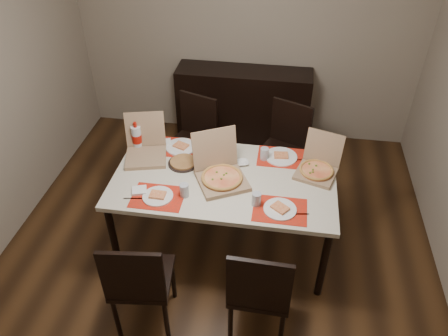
{
  "coord_description": "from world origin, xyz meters",
  "views": [
    {
      "loc": [
        0.46,
        -2.62,
        2.99
      ],
      "look_at": [
        0.04,
        0.09,
        0.85
      ],
      "focal_mm": 35.0,
      "sensor_mm": 36.0,
      "label": 1
    }
  ],
  "objects": [
    {
      "name": "pizza_box_center",
      "position": [
        0.02,
        0.06,
        0.81
      ],
      "size": [
        0.52,
        0.53,
        0.37
      ],
      "color": "#937354",
      "rests_on": "dining_table"
    },
    {
      "name": "faina_plate",
      "position": [
        -0.33,
        0.22,
        0.76
      ],
      "size": [
        0.26,
        0.26,
        0.03
      ],
      "color": "black",
      "rests_on": "dining_table"
    },
    {
      "name": "chair_near_right",
      "position": [
        0.42,
        -0.77,
        0.51
      ],
      "size": [
        0.43,
        0.43,
        0.93
      ],
      "color": "black",
      "rests_on": "ground"
    },
    {
      "name": "chair_far_left",
      "position": [
        -0.42,
        0.99,
        0.51
      ],
      "size": [
        0.54,
        0.54,
        0.93
      ],
      "color": "black",
      "rests_on": "ground"
    },
    {
      "name": "dining_table",
      "position": [
        0.04,
        0.09,
        0.68
      ],
      "size": [
        1.8,
        1.0,
        0.75
      ],
      "color": "beige",
      "rests_on": "ground"
    },
    {
      "name": "ground",
      "position": [
        0.0,
        0.0,
        -0.01
      ],
      "size": [
        3.8,
        4.0,
        0.02
      ],
      "primitive_type": "cube",
      "color": "#412814",
      "rests_on": "ground"
    },
    {
      "name": "pizza_box_right",
      "position": [
        0.78,
        0.28,
        0.8
      ],
      "size": [
        0.4,
        0.42,
        0.31
      ],
      "color": "#937354",
      "rests_on": "dining_table"
    },
    {
      "name": "chair_far_right",
      "position": [
        0.51,
        0.99,
        0.51
      ],
      "size": [
        0.55,
        0.55,
        0.93
      ],
      "color": "black",
      "rests_on": "ground"
    },
    {
      "name": "napkin_loose",
      "position": [
        0.13,
        0.01,
        0.76
      ],
      "size": [
        0.15,
        0.14,
        0.02
      ],
      "primitive_type": "cube",
      "rotation": [
        0.0,
        0.0,
        0.3
      ],
      "color": "white",
      "rests_on": "dining_table"
    },
    {
      "name": "setting_far_left",
      "position": [
        -0.38,
        0.43,
        0.77
      ],
      "size": [
        0.49,
        0.3,
        0.11
      ],
      "color": "red",
      "rests_on": "dining_table"
    },
    {
      "name": "pizza_box_left",
      "position": [
        -0.67,
        0.3,
        0.81
      ],
      "size": [
        0.42,
        0.45,
        0.34
      ],
      "color": "#937354",
      "rests_on": "dining_table"
    },
    {
      "name": "setting_far_right",
      "position": [
        0.45,
        0.43,
        0.77
      ],
      "size": [
        0.45,
        0.3,
        0.11
      ],
      "color": "red",
      "rests_on": "dining_table"
    },
    {
      "name": "sideboard",
      "position": [
        0.0,
        1.78,
        0.45
      ],
      "size": [
        1.5,
        0.4,
        0.9
      ],
      "primitive_type": "cube",
      "color": "black",
      "rests_on": "ground"
    },
    {
      "name": "soda_bottle",
      "position": [
        -0.78,
        0.39,
        0.86
      ],
      "size": [
        0.09,
        0.09,
        0.27
      ],
      "color": "silver",
      "rests_on": "dining_table"
    },
    {
      "name": "chair_near_left",
      "position": [
        -0.41,
        -0.83,
        0.51
      ],
      "size": [
        0.46,
        0.46,
        0.93
      ],
      "color": "black",
      "rests_on": "ground"
    },
    {
      "name": "setting_near_right",
      "position": [
        0.46,
        -0.21,
        0.77
      ],
      "size": [
        0.43,
        0.3,
        0.11
      ],
      "color": "red",
      "rests_on": "dining_table"
    },
    {
      "name": "setting_near_left",
      "position": [
        -0.39,
        -0.2,
        0.77
      ],
      "size": [
        0.49,
        0.3,
        0.11
      ],
      "color": "red",
      "rests_on": "dining_table"
    },
    {
      "name": "dip_bowl",
      "position": [
        0.17,
        0.3,
        0.76
      ],
      "size": [
        0.13,
        0.13,
        0.02
      ],
      "primitive_type": "imported",
      "rotation": [
        0.0,
        0.0,
        0.33
      ],
      "color": "white",
      "rests_on": "dining_table"
    },
    {
      "name": "room_walls",
      "position": [
        0.0,
        0.43,
        1.73
      ],
      "size": [
        3.84,
        4.02,
        2.62
      ],
      "color": "gray",
      "rests_on": "ground"
    }
  ]
}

